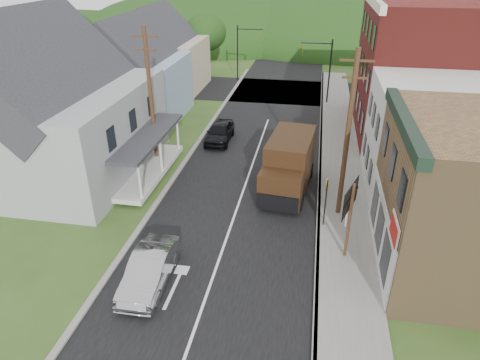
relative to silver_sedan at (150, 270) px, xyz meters
The scene contains 24 objects.
ground 4.52m from the silver_sedan, 54.73° to the left, with size 120.00×120.00×0.00m, color #2D4719.
road 13.90m from the silver_sedan, 79.31° to the left, with size 9.00×90.00×0.02m, color black.
cross_road 30.76m from the silver_sedan, 85.20° to the left, with size 60.00×9.00×0.02m, color black.
sidewalk_right 14.41m from the silver_sedan, 53.94° to the left, with size 2.80×55.00×0.15m, color slate.
curb_right 13.66m from the silver_sedan, 58.53° to the left, with size 0.20×55.00×0.15m, color slate.
curb_left 11.84m from the silver_sedan, 100.12° to the left, with size 0.30×55.00×0.12m, color slate.
storefront_white 17.97m from the silver_sedan, 38.76° to the left, with size 8.00×7.00×6.50m, color silver.
storefront_red 25.23m from the silver_sedan, 56.09° to the left, with size 8.00×12.00×10.00m, color maroon.
house_gray 13.93m from the silver_sedan, 134.36° to the left, with size 10.20×12.24×8.35m.
house_blue 22.49m from the silver_sedan, 112.21° to the left, with size 7.14×8.16×7.28m.
house_cream 31.10m from the silver_sedan, 106.76° to the left, with size 7.14×8.16×7.28m.
utility_pole_right 11.54m from the silver_sedan, 41.13° to the left, with size 1.60×0.26×9.00m.
utility_pole_left 12.90m from the silver_sedan, 108.64° to the left, with size 1.60×0.26×9.00m.
traffic_signal_right 28.16m from the silver_sedan, 75.78° to the left, with size 2.87×0.20×6.00m.
traffic_signal_left 34.32m from the silver_sedan, 92.90° to the left, with size 2.87×0.20×6.00m.
tree_left_b 21.68m from the silver_sedan, 132.69° to the left, with size 4.80×4.80×6.94m.
tree_left_c 29.25m from the silver_sedan, 124.80° to the left, with size 5.80×5.80×8.41m.
tree_left_d 36.45m from the silver_sedan, 100.22° to the left, with size 4.80×4.80×6.94m.
forested_ridge 58.70m from the silver_sedan, 87.49° to the left, with size 90.00×30.00×16.00m, color #133810.
silver_sedan is the anchor object (origin of this frame).
dark_sedan 16.17m from the silver_sedan, 91.83° to the left, with size 1.76×4.38×1.49m, color black.
delivery_van 10.80m from the silver_sedan, 61.13° to the left, with size 3.00×6.14×3.31m.
route_sign_cluster 9.17m from the silver_sedan, 21.60° to the left, with size 0.79×2.10×3.85m.
warning_sign 9.40m from the silver_sedan, 37.98° to the left, with size 0.15×0.78×2.82m.
Camera 1 is at (3.79, -17.17, 12.75)m, focal length 32.00 mm.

